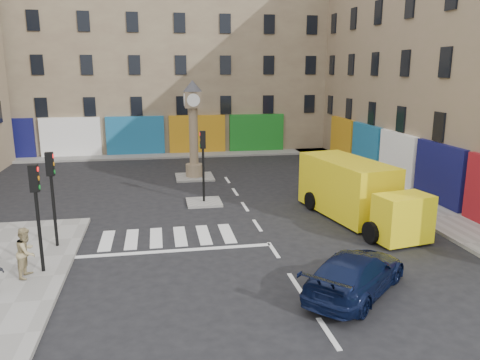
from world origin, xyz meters
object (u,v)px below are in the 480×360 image
object	(u,v)px
traffic_light_left_far	(52,184)
navy_sedan	(356,273)
traffic_light_left_near	(36,201)
traffic_light_island	(203,155)
yellow_van	(355,192)
pedestrian_tan	(26,252)
clock_pillar	(193,123)

from	to	relation	value
traffic_light_left_far	navy_sedan	xyz separation A→B (m)	(9.94, -5.52, -1.95)
traffic_light_left_near	navy_sedan	distance (m)	10.60
traffic_light_island	traffic_light_left_near	bearing A→B (deg)	-128.93
navy_sedan	yellow_van	size ratio (longest dim) A/B	0.60
yellow_van	pedestrian_tan	bearing A→B (deg)	-172.95
traffic_light_island	traffic_light_left_far	bearing A→B (deg)	-139.40
navy_sedan	yellow_van	bearing A→B (deg)	-66.57
clock_pillar	pedestrian_tan	size ratio (longest dim) A/B	3.62
traffic_light_left_near	traffic_light_island	xyz separation A→B (m)	(6.30, 7.80, -0.03)
traffic_light_left_far	traffic_light_island	size ratio (longest dim) A/B	1.00
traffic_light_left_far	clock_pillar	size ratio (longest dim) A/B	0.61
traffic_light_left_near	clock_pillar	size ratio (longest dim) A/B	0.61
traffic_light_island	clock_pillar	world-z (taller)	clock_pillar
traffic_light_island	pedestrian_tan	bearing A→B (deg)	-129.45
traffic_light_island	clock_pillar	distance (m)	6.07
traffic_light_island	clock_pillar	size ratio (longest dim) A/B	0.61
clock_pillar	pedestrian_tan	world-z (taller)	clock_pillar
traffic_light_left_near	yellow_van	distance (m)	13.58
traffic_light_island	clock_pillar	bearing A→B (deg)	90.00
traffic_light_left_near	pedestrian_tan	distance (m)	1.71
traffic_light_left_near	traffic_light_left_far	bearing A→B (deg)	90.00
navy_sedan	clock_pillar	bearing A→B (deg)	-31.07
navy_sedan	yellow_van	world-z (taller)	yellow_van
traffic_light_left_far	traffic_light_island	world-z (taller)	traffic_light_left_far
traffic_light_left_near	yellow_van	world-z (taller)	traffic_light_left_near
yellow_van	pedestrian_tan	world-z (taller)	yellow_van
navy_sedan	pedestrian_tan	distance (m)	10.70
traffic_light_island	navy_sedan	world-z (taller)	traffic_light_island
navy_sedan	pedestrian_tan	xyz separation A→B (m)	(-10.33, 2.79, 0.32)
clock_pillar	yellow_van	distance (m)	12.16
traffic_light_left_far	traffic_light_island	distance (m)	8.30
traffic_light_left_far	pedestrian_tan	size ratio (longest dim) A/B	2.19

